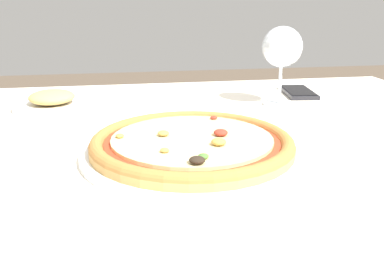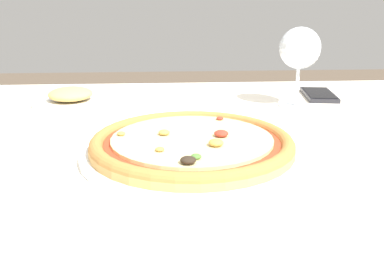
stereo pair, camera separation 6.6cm
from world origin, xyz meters
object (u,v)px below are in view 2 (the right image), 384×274
dining_table (226,196)px  pizza_plate (192,145)px  wine_glass_far_left (300,50)px  side_plate (71,98)px  cell_phone (319,95)px

dining_table → pizza_plate: bearing=179.7°
pizza_plate → wine_glass_far_left: 0.40m
dining_table → side_plate: (-0.31, 0.35, 0.09)m
pizza_plate → cell_phone: size_ratio=2.28×
pizza_plate → side_plate: 0.43m
dining_table → side_plate: 0.48m
cell_phone → wine_glass_far_left: bearing=-131.8°
side_plate → wine_glass_far_left: bearing=-6.1°
wine_glass_far_left → pizza_plate: bearing=-130.8°
wine_glass_far_left → side_plate: size_ratio=1.03×
pizza_plate → cell_phone: bearing=49.0°
pizza_plate → side_plate: bearing=126.4°
dining_table → cell_phone: cell_phone is taller
dining_table → wine_glass_far_left: wine_glass_far_left is taller
dining_table → wine_glass_far_left: bearing=56.0°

